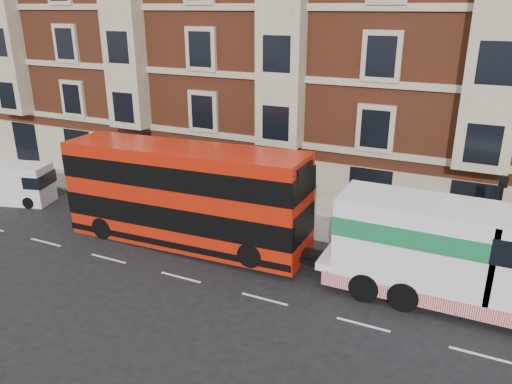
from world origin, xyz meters
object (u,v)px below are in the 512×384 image
box_van (13,183)px  pedestrian (154,191)px  double_decker_bus (184,194)px  tow_truck (450,253)px

box_van → pedestrian: size_ratio=2.81×
double_decker_bus → pedestrian: double_decker_bus is taller
double_decker_bus → box_van: double_decker_bus is taller
tow_truck → box_van: tow_truck is taller
double_decker_bus → tow_truck: (12.06, -0.00, -0.46)m
box_van → pedestrian: 8.65m
double_decker_bus → box_van: bearing=178.0°
double_decker_bus → pedestrian: 5.58m
box_van → pedestrian: box_van is taller
tow_truck → pedestrian: tow_truck is taller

